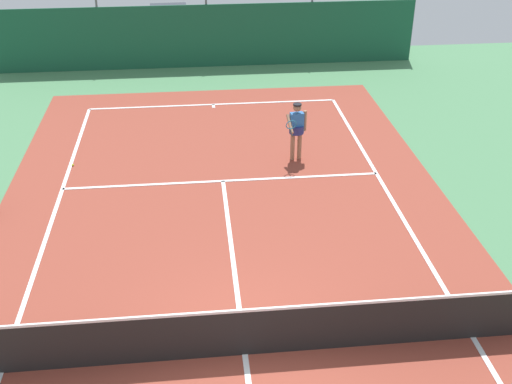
% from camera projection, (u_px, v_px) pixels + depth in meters
% --- Properties ---
extents(ground_plane, '(36.00, 36.00, 0.00)m').
position_uv_depth(ground_plane, '(245.00, 354.00, 10.96)').
color(ground_plane, '#4C8456').
extents(court_surface, '(11.02, 26.60, 0.01)m').
position_uv_depth(court_surface, '(245.00, 354.00, 10.95)').
color(court_surface, brown).
rests_on(court_surface, ground).
extents(tennis_net, '(10.12, 0.10, 1.10)m').
position_uv_depth(tennis_net, '(245.00, 332.00, 10.71)').
color(tennis_net, black).
rests_on(tennis_net, ground).
extents(back_fence, '(16.30, 0.98, 2.70)m').
position_uv_depth(back_fence, '(207.00, 46.00, 24.99)').
color(back_fence, '#195138').
rests_on(back_fence, ground).
extents(tennis_player, '(0.66, 0.79, 1.64)m').
position_uv_depth(tennis_player, '(297.00, 127.00, 17.19)').
color(tennis_player, '#9E7051').
rests_on(tennis_player, ground).
extents(tennis_ball_near_player, '(0.07, 0.07, 0.07)m').
position_uv_depth(tennis_ball_near_player, '(73.00, 165.00, 17.27)').
color(tennis_ball_near_player, '#CCDB33').
rests_on(tennis_ball_near_player, ground).
extents(parked_car, '(2.13, 4.26, 1.68)m').
position_uv_depth(parked_car, '(170.00, 28.00, 26.77)').
color(parked_car, maroon).
rests_on(parked_car, ground).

